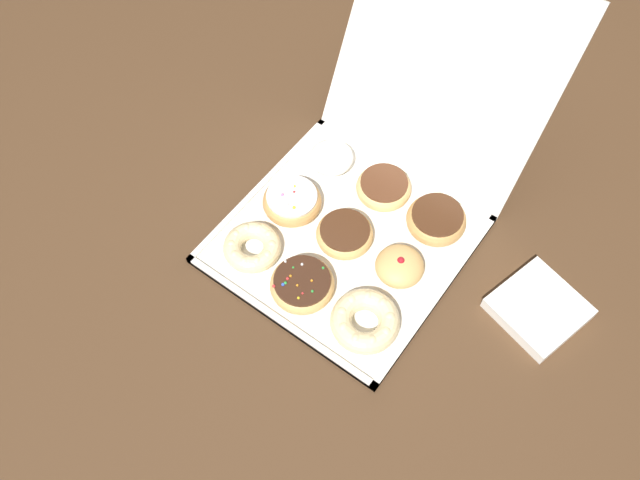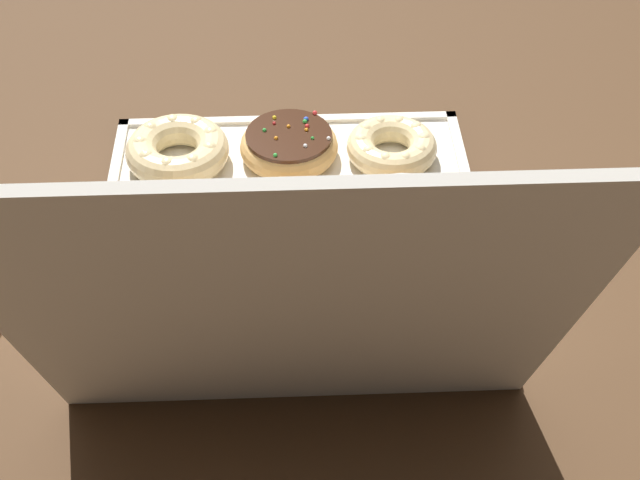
# 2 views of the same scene
# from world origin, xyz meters

# --- Properties ---
(ground_plane) EXTENTS (3.00, 3.00, 0.00)m
(ground_plane) POSITION_xyz_m (0.00, 0.00, 0.00)
(ground_plane) COLOR #4C331E
(donut_box) EXTENTS (0.42, 0.42, 0.01)m
(donut_box) POSITION_xyz_m (0.00, 0.00, 0.01)
(donut_box) COLOR silver
(donut_box) RESTS_ON ground
(box_lid_open) EXTENTS (0.42, 0.18, 0.40)m
(box_lid_open) POSITION_xyz_m (0.00, 0.30, 0.20)
(box_lid_open) COLOR silver
(box_lid_open) RESTS_ON ground
(cruller_donut_0) EXTENTS (0.11, 0.11, 0.04)m
(cruller_donut_0) POSITION_xyz_m (-0.12, -0.12, 0.03)
(cruller_donut_0) COLOR beige
(cruller_donut_0) RESTS_ON donut_box
(sprinkle_donut_1) EXTENTS (0.12, 0.12, 0.04)m
(sprinkle_donut_1) POSITION_xyz_m (-0.00, -0.13, 0.03)
(sprinkle_donut_1) COLOR tan
(sprinkle_donut_1) RESTS_ON donut_box
(cruller_donut_2) EXTENTS (0.12, 0.12, 0.04)m
(cruller_donut_2) POSITION_xyz_m (0.13, -0.13, 0.03)
(cruller_donut_2) COLOR beige
(cruller_donut_2) RESTS_ON donut_box
(sprinkle_donut_3) EXTENTS (0.11, 0.11, 0.04)m
(sprinkle_donut_3) POSITION_xyz_m (-0.12, -0.00, 0.03)
(sprinkle_donut_3) COLOR tan
(sprinkle_donut_3) RESTS_ON donut_box
(chocolate_frosted_donut_4) EXTENTS (0.11, 0.11, 0.03)m
(chocolate_frosted_donut_4) POSITION_xyz_m (-0.00, -0.00, 0.03)
(chocolate_frosted_donut_4) COLOR tan
(chocolate_frosted_donut_4) RESTS_ON donut_box
(jelly_filled_donut_5) EXTENTS (0.09, 0.09, 0.05)m
(jelly_filled_donut_5) POSITION_xyz_m (0.12, -0.00, 0.03)
(jelly_filled_donut_5) COLOR tan
(jelly_filled_donut_5) RESTS_ON donut_box
(powdered_filled_donut_6) EXTENTS (0.09, 0.09, 0.05)m
(powdered_filled_donut_6) POSITION_xyz_m (-0.12, 0.13, 0.03)
(powdered_filled_donut_6) COLOR white
(powdered_filled_donut_6) RESTS_ON donut_box
(chocolate_frosted_donut_7) EXTENTS (0.11, 0.11, 0.04)m
(chocolate_frosted_donut_7) POSITION_xyz_m (-0.00, 0.13, 0.03)
(chocolate_frosted_donut_7) COLOR #E5B770
(chocolate_frosted_donut_7) RESTS_ON donut_box
(chocolate_frosted_donut_8) EXTENTS (0.11, 0.11, 0.04)m
(chocolate_frosted_donut_8) POSITION_xyz_m (0.12, 0.13, 0.03)
(chocolate_frosted_donut_8) COLOR tan
(chocolate_frosted_donut_8) RESTS_ON donut_box
(napkin_stack) EXTENTS (0.17, 0.17, 0.03)m
(napkin_stack) POSITION_xyz_m (0.36, 0.08, 0.01)
(napkin_stack) COLOR white
(napkin_stack) RESTS_ON ground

